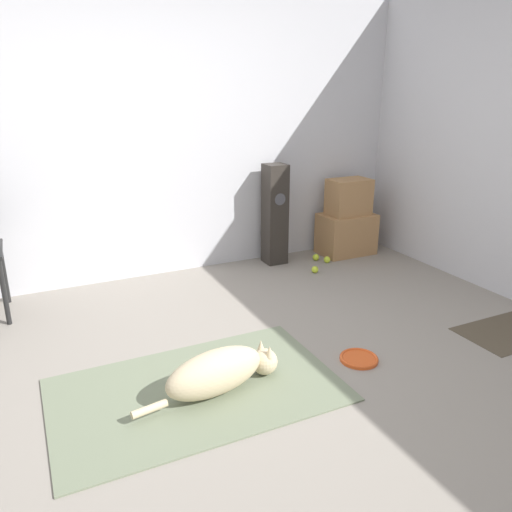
{
  "coord_description": "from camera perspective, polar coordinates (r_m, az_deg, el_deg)",
  "views": [
    {
      "loc": [
        -0.99,
        -2.32,
        1.69
      ],
      "look_at": [
        0.57,
        0.95,
        0.45
      ],
      "focal_mm": 35.0,
      "sensor_mm": 36.0,
      "label": 1
    }
  ],
  "objects": [
    {
      "name": "cardboard_box_lower",
      "position": [
        5.33,
        10.27,
        2.51
      ],
      "size": [
        0.56,
        0.37,
        0.42
      ],
      "color": "#A87A4C",
      "rests_on": "ground_plane"
    },
    {
      "name": "tennis_ball_loose_on_carpet",
      "position": [
        4.77,
        6.75,
        -1.55
      ],
      "size": [
        0.07,
        0.07,
        0.07
      ],
      "color": "#C6E033",
      "rests_on": "ground_plane"
    },
    {
      "name": "door_mat",
      "position": [
        4.07,
        26.91,
        -7.74
      ],
      "size": [
        0.71,
        0.46,
        0.01
      ],
      "color": "#4C4233",
      "rests_on": "ground_plane"
    },
    {
      "name": "ground_plane",
      "position": [
        3.03,
        -2.06,
        -14.93
      ],
      "size": [
        12.0,
        12.0,
        0.0
      ],
      "primitive_type": "plane",
      "color": "gray"
    },
    {
      "name": "floor_speaker",
      "position": [
        4.9,
        2.17,
        4.75
      ],
      "size": [
        0.2,
        0.21,
        0.98
      ],
      "color": "#2D2823",
      "rests_on": "ground_plane"
    },
    {
      "name": "area_rug",
      "position": [
        3.03,
        -6.77,
        -14.94
      ],
      "size": [
        1.64,
        1.01,
        0.01
      ],
      "color": "slate",
      "rests_on": "ground_plane"
    },
    {
      "name": "tennis_ball_by_boxes",
      "position": [
        5.06,
        8.12,
        -0.41
      ],
      "size": [
        0.07,
        0.07,
        0.07
      ],
      "color": "#C6E033",
      "rests_on": "ground_plane"
    },
    {
      "name": "dog",
      "position": [
        2.93,
        -4.12,
        -13.03
      ],
      "size": [
        0.93,
        0.33,
        0.27
      ],
      "color": "beige",
      "rests_on": "area_rug"
    },
    {
      "name": "wall_back",
      "position": [
        4.54,
        -13.25,
        13.2
      ],
      "size": [
        8.0,
        0.06,
        2.55
      ],
      "color": "silver",
      "rests_on": "ground_plane"
    },
    {
      "name": "frisbee",
      "position": [
        3.36,
        11.68,
        -11.4
      ],
      "size": [
        0.25,
        0.25,
        0.03
      ],
      "color": "#DB511E",
      "rests_on": "ground_plane"
    },
    {
      "name": "cardboard_box_upper",
      "position": [
        5.23,
        10.56,
        6.65
      ],
      "size": [
        0.42,
        0.28,
        0.37
      ],
      "color": "#A87A4C",
      "rests_on": "cardboard_box_lower"
    },
    {
      "name": "tennis_ball_near_speaker",
      "position": [
        5.11,
        6.86,
        -0.15
      ],
      "size": [
        0.07,
        0.07,
        0.07
      ],
      "color": "#C6E033",
      "rests_on": "ground_plane"
    }
  ]
}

